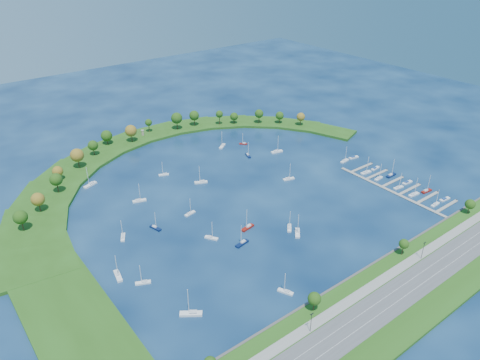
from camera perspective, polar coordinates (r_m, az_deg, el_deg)
ground at (r=299.21m, az=-0.18°, el=-1.31°), size 700.00×700.00×0.00m
south_shoreline at (r=231.55m, az=19.13°, el=-13.13°), size 420.00×43.10×11.60m
breakwater at (r=315.12m, az=-12.34°, el=-0.18°), size 286.74×247.64×2.00m
breakwater_trees at (r=354.65m, az=-11.41°, el=4.99°), size 241.10×92.41×14.75m
harbor_tower at (r=384.49m, az=-12.04°, el=5.80°), size 2.60×2.60×4.47m
dock_system at (r=319.46m, az=18.98°, el=-0.87°), size 24.28×82.00×1.60m
moored_boat_0 at (r=320.22m, az=-18.17°, el=-0.53°), size 10.03×5.96×14.25m
moored_boat_1 at (r=249.57m, az=0.26°, el=-7.85°), size 8.91×3.88×12.67m
moored_boat_2 at (r=308.82m, az=-4.88°, el=-0.21°), size 8.89×5.92×12.77m
moored_boat_3 at (r=254.25m, az=-3.60°, el=-7.15°), size 5.89×7.52×11.14m
moored_boat_4 at (r=360.56m, az=-2.22°, el=4.29°), size 8.77×7.37×13.26m
moored_boat_5 at (r=221.38m, az=5.71°, el=-13.63°), size 5.18×7.78×11.17m
moored_boat_6 at (r=345.04m, az=1.01°, el=3.13°), size 4.84×8.32×11.81m
moored_boat_7 at (r=313.60m, az=6.08°, el=0.20°), size 8.46×4.44×11.98m
moored_boat_8 at (r=236.51m, az=-14.99°, el=-11.39°), size 4.23×9.46×13.43m
moored_boat_9 at (r=275.87m, az=-6.27°, el=-4.12°), size 7.62×3.43×10.81m
moored_boat_10 at (r=259.55m, az=7.18°, el=-6.49°), size 7.98×8.33×13.25m
moored_boat_11 at (r=321.82m, az=-9.48°, el=0.72°), size 7.26×4.54×10.36m
moored_boat_12 at (r=263.06m, az=6.18°, el=-5.91°), size 6.82×7.13×11.33m
moored_boat_13 at (r=364.90m, az=0.42°, el=4.60°), size 5.85×5.80×9.46m
moored_boat_14 at (r=261.84m, az=0.95°, el=-5.89°), size 9.16×3.89×13.04m
moored_boat_15 at (r=352.08m, az=4.60°, el=3.59°), size 9.72×4.57×13.78m
moored_boat_16 at (r=262.32m, az=-14.39°, el=-6.87°), size 5.45×7.76×11.23m
moored_boat_17 at (r=229.90m, az=-11.99°, el=-12.34°), size 7.67×4.98×10.98m
moored_boat_18 at (r=293.70m, az=-12.45°, el=-2.48°), size 8.79×4.70×12.45m
moored_boat_19 at (r=266.05m, az=-10.51°, el=-5.83°), size 4.15×7.97×11.28m
moored_boat_20 at (r=211.15m, az=-6.11°, el=-16.18°), size 9.75×8.12×14.70m
docked_boat_0 at (r=307.75m, az=23.17°, el=-2.77°), size 7.49×2.43×10.88m
docked_boat_1 at (r=316.14m, az=24.17°, el=-2.20°), size 8.23×3.05×1.64m
docked_boat_2 at (r=313.87m, az=20.85°, el=-1.65°), size 8.62×3.08×12.42m
docked_boat_3 at (r=321.09m, az=22.23°, el=-1.23°), size 8.48×3.11×12.19m
docked_boat_4 at (r=318.98m, az=19.15°, el=-0.84°), size 7.84×3.32×11.17m
docked_boat_5 at (r=327.36m, az=20.12°, el=-0.29°), size 8.40×2.98×1.68m
docked_boat_6 at (r=326.49m, az=16.90°, el=0.24°), size 7.86×2.78×11.33m
docked_boat_7 at (r=333.17m, az=18.32°, el=0.61°), size 8.80×2.69×12.83m
docked_boat_8 at (r=331.99m, az=15.42°, el=0.96°), size 8.74×3.31×12.54m
docked_boat_9 at (r=339.92m, az=16.49°, el=1.41°), size 8.21×3.02×1.64m
docked_boat_10 at (r=345.26m, az=12.91°, el=2.39°), size 8.43×3.41×12.04m
docked_boat_11 at (r=352.47m, az=13.98°, el=2.76°), size 8.27×3.37×1.64m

